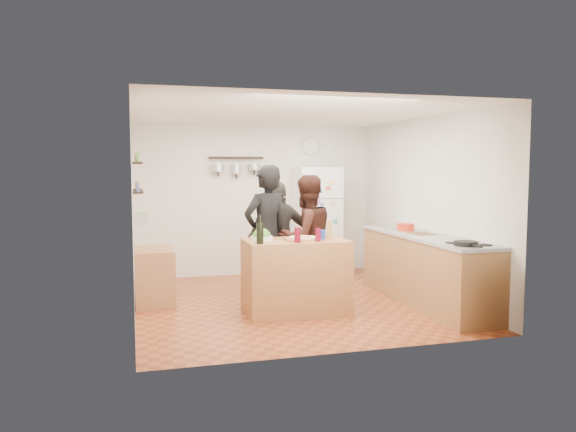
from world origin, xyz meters
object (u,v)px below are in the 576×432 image
object	(u,v)px
salad_bowl	(262,238)
skillet	(466,244)
pepper_mill	(329,231)
side_table	(154,276)
person_back	(280,238)
counter_run	(426,270)
salt_canister	(322,235)
wall_clock	(311,147)
red_bowl	(406,227)
person_center	(306,238)
wine_bottle	(260,233)
prep_island	(296,276)
person_left	(266,235)
fridge	(316,221)

from	to	relation	value
salad_bowl	skillet	distance (m)	2.38
pepper_mill	side_table	size ratio (longest dim) A/B	0.24
person_back	counter_run	size ratio (longest dim) A/B	0.61
salad_bowl	counter_run	distance (m)	2.25
salt_canister	counter_run	size ratio (longest dim) A/B	0.05
side_table	salad_bowl	bearing A→B (deg)	-35.83
person_back	wall_clock	bearing A→B (deg)	-125.01
salad_bowl	counter_run	size ratio (longest dim) A/B	0.10
skillet	salad_bowl	bearing A→B (deg)	151.65
pepper_mill	red_bowl	size ratio (longest dim) A/B	0.80
person_center	wall_clock	bearing A→B (deg)	-126.10
person_center	red_bowl	bearing A→B (deg)	159.25
pepper_mill	red_bowl	distance (m)	1.34
wine_bottle	salad_bowl	bearing A→B (deg)	73.50
red_bowl	side_table	world-z (taller)	red_bowl
prep_island	pepper_mill	size ratio (longest dim) A/B	6.48
person_left	counter_run	size ratio (longest dim) A/B	0.70
wine_bottle	skillet	xyz separation A→B (m)	(2.17, -0.86, -0.09)
fridge	red_bowl	bearing A→B (deg)	-68.90
prep_island	red_bowl	distance (m)	1.86
wine_bottle	wall_clock	world-z (taller)	wall_clock
salad_bowl	pepper_mill	world-z (taller)	pepper_mill
wine_bottle	person_back	xyz separation A→B (m)	(0.58, 1.32, -0.23)
salad_bowl	person_back	bearing A→B (deg)	64.56
skillet	wall_clock	xyz separation A→B (m)	(-0.65, 3.68, 1.20)
salt_canister	side_table	xyz separation A→B (m)	(-1.97, 1.07, -0.61)
fridge	skillet	bearing A→B (deg)	-79.04
pepper_mill	wine_bottle	bearing A→B (deg)	-164.13
pepper_mill	side_table	bearing A→B (deg)	156.96
counter_run	fridge	bearing A→B (deg)	108.06
person_left	counter_run	distance (m)	2.15
fridge	prep_island	bearing A→B (deg)	-114.21
pepper_mill	wall_clock	world-z (taller)	wall_clock
prep_island	wine_bottle	size ratio (longest dim) A/B	4.99
fridge	pepper_mill	bearing A→B (deg)	-104.44
skillet	fridge	bearing A→B (deg)	100.96
person_back	prep_island	bearing A→B (deg)	82.88
red_bowl	side_table	distance (m)	3.48
counter_run	fridge	xyz separation A→B (m)	(-0.75, 2.30, 0.45)
pepper_mill	person_center	xyz separation A→B (m)	(-0.14, 0.51, -0.16)
prep_island	salt_canister	bearing A→B (deg)	-21.80
salad_bowl	person_center	bearing A→B (deg)	35.00
skillet	wall_clock	bearing A→B (deg)	100.00
wall_clock	counter_run	bearing A→B (deg)	-74.08
counter_run	wine_bottle	bearing A→B (deg)	-175.08
counter_run	skillet	bearing A→B (deg)	-95.42
prep_island	person_left	xyz separation A→B (m)	(-0.24, 0.56, 0.46)
prep_island	fridge	distance (m)	2.53
red_bowl	fridge	distance (m)	1.95
wine_bottle	pepper_mill	xyz separation A→B (m)	(0.95, 0.27, -0.03)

